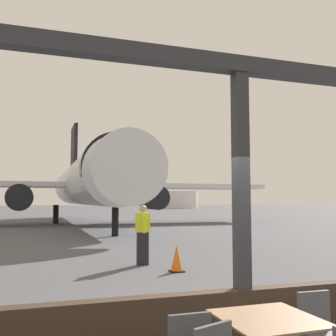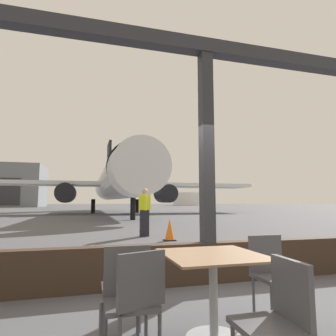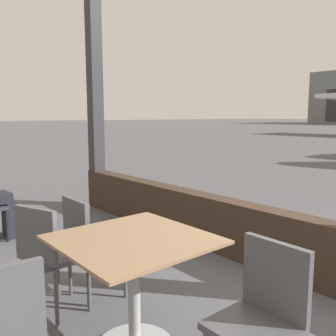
% 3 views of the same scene
% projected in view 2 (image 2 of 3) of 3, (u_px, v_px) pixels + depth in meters
% --- Properties ---
extents(ground_plane, '(220.00, 220.00, 0.00)m').
position_uv_depth(ground_plane, '(100.00, 210.00, 42.81)').
color(ground_plane, '#4C4C51').
extents(window_frame, '(8.87, 0.24, 4.00)m').
position_uv_depth(window_frame, '(207.00, 191.00, 4.69)').
color(window_frame, '#38281E').
rests_on(window_frame, ground).
extents(dining_table, '(0.90, 0.90, 0.77)m').
position_uv_depth(dining_table, '(213.00, 285.00, 2.69)').
color(dining_table, '#8C6B4C').
rests_on(dining_table, ground).
extents(cafe_chair_window_left, '(0.40, 0.40, 0.88)m').
position_uv_depth(cafe_chair_window_left, '(271.00, 269.00, 3.15)').
color(cafe_chair_window_left, '#4C4C51').
rests_on(cafe_chair_window_left, ground).
extents(cafe_chair_window_right, '(0.41, 0.41, 0.87)m').
position_uv_depth(cafe_chair_window_right, '(279.00, 314.00, 1.89)').
color(cafe_chair_window_right, '#4C4C51').
rests_on(cafe_chair_window_right, ground).
extents(cafe_chair_aisle_left, '(0.40, 0.40, 0.88)m').
position_uv_depth(cafe_chair_aisle_left, '(126.00, 283.00, 2.58)').
color(cafe_chair_aisle_left, '#4C4C51').
rests_on(cafe_chair_aisle_left, ground).
extents(cafe_chair_aisle_right, '(0.49, 0.49, 0.88)m').
position_uv_depth(cafe_chair_aisle_right, '(135.00, 297.00, 2.24)').
color(cafe_chair_aisle_right, '#4C4C51').
rests_on(cafe_chair_aisle_right, ground).
extents(airplane, '(30.31, 30.40, 10.26)m').
position_uv_depth(airplane, '(117.00, 182.00, 31.02)').
color(airplane, silver).
rests_on(airplane, ground).
extents(ground_crew_worker, '(0.40, 0.57, 1.74)m').
position_uv_depth(ground_crew_worker, '(145.00, 211.00, 10.58)').
color(ground_crew_worker, black).
rests_on(ground_crew_worker, ground).
extents(traffic_cone, '(0.36, 0.36, 0.69)m').
position_uv_depth(traffic_cone, '(170.00, 230.00, 9.41)').
color(traffic_cone, orange).
rests_on(traffic_cone, ground).
extents(fuel_storage_tank, '(9.79, 9.79, 4.06)m').
position_uv_depth(fuel_storage_tank, '(188.00, 199.00, 93.71)').
color(fuel_storage_tank, white).
rests_on(fuel_storage_tank, ground).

